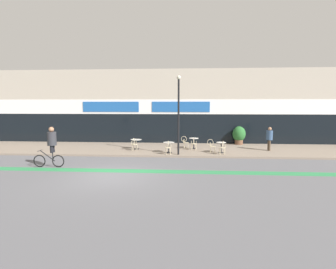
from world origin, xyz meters
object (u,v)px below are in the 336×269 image
at_px(bistro_table_1, 169,145).
at_px(cafe_chair_3_near, 223,147).
at_px(lamp_post, 179,109).
at_px(bistro_table_0, 136,142).
at_px(cafe_chair_2_near, 194,143).
at_px(cafe_chair_2_side, 185,141).
at_px(bistro_table_3, 221,145).
at_px(cafe_chair_3_side, 212,145).
at_px(pedestrian_near_end, 269,137).
at_px(cafe_chair_1_near, 168,147).
at_px(planter_pot, 239,135).
at_px(bistro_table_2, 194,141).
at_px(cafe_chair_0_near, 134,143).
at_px(cyclist_0, 51,143).

distance_m(bistro_table_1, cafe_chair_3_near, 3.50).
bearing_deg(bistro_table_1, lamp_post, -40.70).
relative_size(bistro_table_0, cafe_chair_2_near, 0.87).
bearing_deg(bistro_table_0, cafe_chair_2_side, 8.83).
relative_size(bistro_table_3, cafe_chair_3_side, 0.78).
relative_size(bistro_table_0, pedestrian_near_end, 0.48).
distance_m(bistro_table_1, cafe_chair_1_near, 0.63).
bearing_deg(planter_pot, bistro_table_2, -148.20).
bearing_deg(lamp_post, bistro_table_1, 139.30).
height_order(cafe_chair_0_near, cafe_chair_1_near, same).
bearing_deg(bistro_table_2, lamp_post, -114.01).
relative_size(cafe_chair_3_near, pedestrian_near_end, 0.55).
height_order(bistro_table_0, cafe_chair_3_side, cafe_chair_3_side).
bearing_deg(bistro_table_2, cafe_chair_3_near, -50.85).
height_order(bistro_table_3, cafe_chair_0_near, cafe_chair_0_near).
height_order(cafe_chair_2_near, cafe_chair_3_near, same).
bearing_deg(cafe_chair_3_near, cafe_chair_1_near, 89.63).
xyz_separation_m(bistro_table_2, planter_pot, (3.67, 2.27, 0.22)).
bearing_deg(cafe_chair_1_near, bistro_table_1, -7.02).
distance_m(cafe_chair_2_side, cafe_chair_3_near, 3.24).
xyz_separation_m(bistro_table_1, cafe_chair_0_near, (-2.43, 0.62, 0.01)).
distance_m(planter_pot, pedestrian_near_end, 3.13).
height_order(bistro_table_2, bistro_table_3, bistro_table_2).
xyz_separation_m(bistro_table_0, planter_pot, (7.80, 2.81, 0.26)).
relative_size(cafe_chair_1_near, pedestrian_near_end, 0.55).
xyz_separation_m(bistro_table_0, bistro_table_2, (4.13, 0.54, 0.03)).
xyz_separation_m(cafe_chair_1_near, planter_pot, (5.36, 4.68, 0.25)).
relative_size(cafe_chair_1_near, cyclist_0, 0.42).
bearing_deg(cafe_chair_2_near, bistro_table_3, -110.26).
relative_size(cafe_chair_0_near, cafe_chair_1_near, 1.00).
bearing_deg(pedestrian_near_end, bistro_table_3, -165.09).
xyz_separation_m(cafe_chair_2_side, lamp_post, (-0.42, -2.35, 2.37)).
bearing_deg(lamp_post, cafe_chair_1_near, -174.84).
bearing_deg(cafe_chair_0_near, cafe_chair_1_near, -110.83).
height_order(cafe_chair_2_side, cyclist_0, cyclist_0).
xyz_separation_m(bistro_table_1, cafe_chair_3_side, (2.84, 0.23, 0.01)).
bearing_deg(cafe_chair_2_side, cyclist_0, -136.10).
height_order(bistro_table_3, pedestrian_near_end, pedestrian_near_end).
bearing_deg(bistro_table_3, cyclist_0, -156.10).
xyz_separation_m(cafe_chair_2_near, planter_pot, (3.68, 2.90, 0.25)).
bearing_deg(bistro_table_1, cafe_chair_2_near, 34.27).
relative_size(bistro_table_3, planter_pot, 0.49).
xyz_separation_m(bistro_table_0, cafe_chair_3_side, (5.27, -1.01, 0.00)).
height_order(bistro_table_1, bistro_table_2, bistro_table_2).
height_order(bistro_table_2, cafe_chair_3_side, cafe_chair_3_side).
distance_m(bistro_table_0, cafe_chair_2_near, 4.12).
relative_size(planter_pot, pedestrian_near_end, 0.89).
bearing_deg(bistro_table_1, planter_pot, 37.04).
xyz_separation_m(bistro_table_0, bistro_table_1, (2.42, -1.24, -0.00)).
relative_size(cafe_chair_2_near, cafe_chair_3_side, 1.00).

